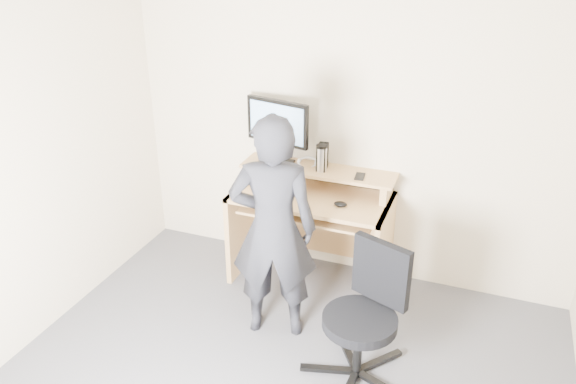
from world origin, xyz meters
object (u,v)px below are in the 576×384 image
Objects in this scene: monitor at (277,126)px; person at (273,230)px; desk at (314,215)px; office_chair at (367,310)px.

person reaches higher than monitor.
monitor is 0.34× the size of person.
person is (0.29, -0.81, -0.42)m from monitor.
desk is 1.15m from office_chair.
person is (-0.04, -0.74, 0.25)m from desk.
person is (-0.69, 0.20, 0.32)m from office_chair.
monitor is at bearing -85.97° from person.
office_chair is (0.99, -1.01, -0.74)m from monitor.
office_chair is 0.79m from person.
monitor is 0.96m from person.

